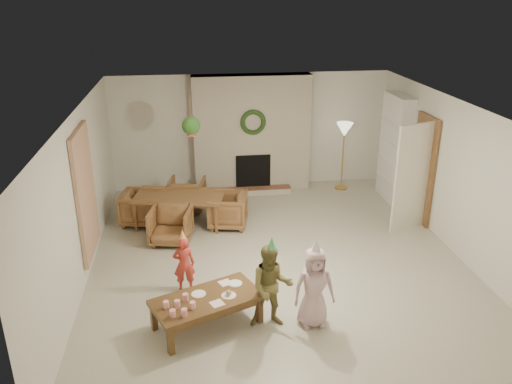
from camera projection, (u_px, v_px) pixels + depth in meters
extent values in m
plane|color=#B7B29E|center=(277.00, 259.00, 8.54)|extent=(7.00, 7.00, 0.00)
plane|color=white|center=(280.00, 110.00, 7.61)|extent=(7.00, 7.00, 0.00)
plane|color=silver|center=(251.00, 131.00, 11.30)|extent=(7.00, 0.00, 7.00)
plane|color=silver|center=(343.00, 322.00, 4.85)|extent=(7.00, 0.00, 7.00)
plane|color=silver|center=(80.00, 198.00, 7.70)|extent=(0.00, 7.00, 7.00)
plane|color=silver|center=(459.00, 180.00, 8.45)|extent=(0.00, 7.00, 7.00)
cube|color=#541617|center=(252.00, 133.00, 11.11)|extent=(2.50, 0.40, 2.50)
cube|color=brown|center=(254.00, 191.00, 11.23)|extent=(1.60, 0.30, 0.12)
cube|color=black|center=(253.00, 171.00, 11.24)|extent=(0.75, 0.12, 0.75)
torus|color=#1C3C16|center=(253.00, 122.00, 10.79)|extent=(0.54, 0.10, 0.54)
cylinder|color=gold|center=(341.00, 187.00, 11.54)|extent=(0.28, 0.28, 0.03)
cylinder|color=gold|center=(343.00, 158.00, 11.29)|extent=(0.03, 0.03, 1.34)
cone|color=beige|center=(345.00, 130.00, 11.05)|extent=(0.36, 0.36, 0.30)
cube|color=white|center=(395.00, 148.00, 10.60)|extent=(0.30, 1.00, 2.20)
cube|color=white|center=(391.00, 178.00, 10.84)|extent=(0.30, 0.92, 0.03)
cube|color=white|center=(393.00, 160.00, 10.69)|extent=(0.30, 0.92, 0.03)
cube|color=white|center=(395.00, 141.00, 10.54)|extent=(0.30, 0.92, 0.03)
cube|color=white|center=(397.00, 122.00, 10.40)|extent=(0.30, 0.92, 0.03)
cube|color=#9C3F1C|center=(394.00, 174.00, 10.65)|extent=(0.20, 0.40, 0.24)
cube|color=navy|center=(392.00, 153.00, 10.68)|extent=(0.20, 0.44, 0.24)
cube|color=#BC7728|center=(396.00, 137.00, 10.40)|extent=(0.20, 0.36, 0.22)
cube|color=brown|center=(423.00, 169.00, 9.63)|extent=(0.05, 0.86, 2.04)
cube|color=beige|center=(412.00, 178.00, 9.24)|extent=(0.77, 0.32, 2.00)
cube|color=#CAAF8F|center=(85.00, 193.00, 7.89)|extent=(0.06, 1.20, 2.00)
imported|color=brown|center=(179.00, 210.00, 9.68)|extent=(1.80, 1.23, 0.58)
imported|color=brown|center=(171.00, 225.00, 8.99)|extent=(0.81, 0.83, 0.64)
imported|color=brown|center=(187.00, 194.00, 10.34)|extent=(0.81, 0.83, 0.64)
imported|color=brown|center=(141.00, 208.00, 9.71)|extent=(0.83, 0.81, 0.64)
imported|color=brown|center=(228.00, 210.00, 9.61)|extent=(0.83, 0.81, 0.64)
cylinder|color=tan|center=(190.00, 113.00, 8.96)|extent=(0.01, 0.01, 0.70)
cylinder|color=#A84536|center=(191.00, 132.00, 9.09)|extent=(0.16, 0.16, 0.12)
sphere|color=#234F1A|center=(191.00, 126.00, 9.05)|extent=(0.32, 0.32, 0.32)
cube|color=brown|center=(207.00, 300.00, 6.72)|extent=(1.56, 1.20, 0.06)
cube|color=brown|center=(207.00, 305.00, 6.75)|extent=(1.42, 1.05, 0.09)
cube|color=brown|center=(171.00, 341.00, 6.27)|extent=(0.10, 0.10, 0.36)
cube|color=brown|center=(260.00, 310.00, 6.88)|extent=(0.10, 0.10, 0.36)
cube|color=brown|center=(154.00, 317.00, 6.72)|extent=(0.10, 0.10, 0.36)
cube|color=brown|center=(239.00, 290.00, 7.33)|extent=(0.10, 0.10, 0.36)
cylinder|color=white|center=(173.00, 313.00, 6.30)|extent=(0.10, 0.10, 0.10)
cylinder|color=white|center=(166.00, 305.00, 6.47)|extent=(0.10, 0.10, 0.10)
cylinder|color=white|center=(184.00, 312.00, 6.32)|extent=(0.10, 0.10, 0.10)
cylinder|color=white|center=(177.00, 304.00, 6.49)|extent=(0.10, 0.10, 0.10)
cylinder|color=white|center=(193.00, 305.00, 6.46)|extent=(0.10, 0.10, 0.10)
cylinder|color=white|center=(186.00, 297.00, 6.63)|extent=(0.10, 0.10, 0.10)
cylinder|color=white|center=(199.00, 294.00, 6.78)|extent=(0.25, 0.25, 0.01)
cylinder|color=white|center=(229.00, 295.00, 6.75)|extent=(0.25, 0.25, 0.01)
cylinder|color=white|center=(235.00, 283.00, 7.02)|extent=(0.25, 0.25, 0.01)
sphere|color=tan|center=(229.00, 293.00, 6.73)|extent=(0.10, 0.10, 0.08)
cube|color=#FFBDBB|center=(217.00, 303.00, 6.58)|extent=(0.21, 0.21, 0.01)
cube|color=#FFBDBB|center=(225.00, 283.00, 7.04)|extent=(0.21, 0.21, 0.01)
imported|color=#BB3328|center=(184.00, 264.00, 7.51)|extent=(0.33, 0.23, 0.87)
cone|color=#D6C647|center=(182.00, 235.00, 7.33)|extent=(0.15, 0.15, 0.17)
imported|color=#9A5B2A|center=(271.00, 287.00, 6.67)|extent=(0.60, 0.48, 1.16)
cone|color=#4EB665|center=(272.00, 244.00, 6.44)|extent=(0.18, 0.18, 0.19)
imported|color=#CCA3AB|center=(314.00, 287.00, 6.70)|extent=(0.55, 0.37, 1.11)
cone|color=silver|center=(316.00, 246.00, 6.48)|extent=(0.16, 0.16, 0.20)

